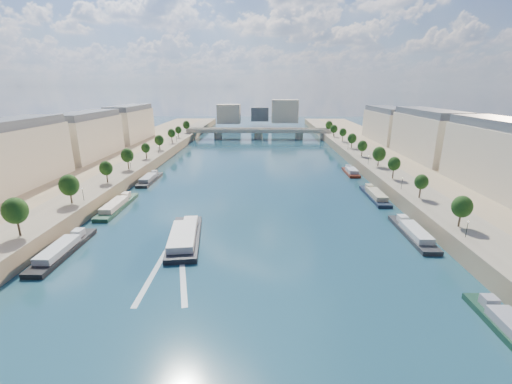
{
  "coord_description": "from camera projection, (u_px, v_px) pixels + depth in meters",
  "views": [
    {
      "loc": [
        4.08,
        -30.97,
        39.57
      ],
      "look_at": [
        1.59,
        80.83,
        5.0
      ],
      "focal_mm": 24.0,
      "sensor_mm": 36.0,
      "label": 1
    }
  ],
  "objects": [
    {
      "name": "pave_left",
      "position": [
        111.0,
        177.0,
        136.6
      ],
      "size": [
        14.0,
        520.0,
        0.1
      ],
      "primitive_type": "cube",
      "color": "gray",
      "rests_on": "quay_left"
    },
    {
      "name": "buildings_left",
      "position": [
        54.0,
        143.0,
        145.29
      ],
      "size": [
        16.0,
        226.0,
        23.2
      ],
      "color": "beige",
      "rests_on": "ground"
    },
    {
      "name": "quay_left",
      "position": [
        75.0,
        183.0,
        137.67
      ],
      "size": [
        44.0,
        520.0,
        5.0
      ],
      "primitive_type": "cube",
      "color": "#9E8460",
      "rests_on": "ground"
    },
    {
      "name": "buildings_right",
      "position": [
        459.0,
        145.0,
        141.67
      ],
      "size": [
        16.0,
        226.0,
        23.2
      ],
      "color": "beige",
      "rests_on": "ground"
    },
    {
      "name": "lamps_left",
      "position": [
        110.0,
        177.0,
        126.14
      ],
      "size": [
        0.36,
        200.36,
        4.28
      ],
      "color": "black",
      "rests_on": "ground"
    },
    {
      "name": "pave_right",
      "position": [
        398.0,
        178.0,
        134.17
      ],
      "size": [
        14.0,
        520.0,
        0.1
      ],
      "primitive_type": "cube",
      "color": "gray",
      "rests_on": "quay_right"
    },
    {
      "name": "wake",
      "position": [
        168.0,
        272.0,
        76.01
      ],
      "size": [
        11.01,
        26.01,
        0.04
      ],
      "color": "silver",
      "rests_on": "ground"
    },
    {
      "name": "trees_left",
      "position": [
        116.0,
        162.0,
        136.86
      ],
      "size": [
        4.8,
        268.8,
        8.26
      ],
      "color": "#382B1E",
      "rests_on": "ground"
    },
    {
      "name": "ground",
      "position": [
        253.0,
        190.0,
        136.87
      ],
      "size": [
        700.0,
        700.0,
        0.0
      ],
      "primitive_type": "plane",
      "color": "#0E2B3D",
      "rests_on": "ground"
    },
    {
      "name": "trees_right",
      "position": [
        386.0,
        160.0,
        142.16
      ],
      "size": [
        4.8,
        268.8,
        8.26
      ],
      "color": "#382B1E",
      "rests_on": "ground"
    },
    {
      "name": "lamps_right",
      "position": [
        383.0,
        169.0,
        138.23
      ],
      "size": [
        0.36,
        200.36,
        4.28
      ],
      "color": "black",
      "rests_on": "ground"
    },
    {
      "name": "moored_barges_left",
      "position": [
        82.0,
        234.0,
        93.57
      ],
      "size": [
        5.0,
        157.68,
        3.6
      ],
      "color": "#1B1A3A",
      "rests_on": "ground"
    },
    {
      "name": "bridge",
      "position": [
        258.0,
        132.0,
        268.72
      ],
      "size": [
        112.0,
        12.0,
        8.15
      ],
      "color": "#C1B79E",
      "rests_on": "ground"
    },
    {
      "name": "tour_barge",
      "position": [
        185.0,
        237.0,
        91.58
      ],
      "size": [
        11.37,
        28.12,
        3.75
      ],
      "rotation": [
        0.0,
        0.0,
        0.13
      ],
      "color": "black",
      "rests_on": "ground"
    },
    {
      "name": "skyline",
      "position": [
        263.0,
        112.0,
        342.15
      ],
      "size": [
        79.0,
        42.0,
        22.0
      ],
      "color": "beige",
      "rests_on": "ground"
    },
    {
      "name": "quay_right",
      "position": [
        436.0,
        185.0,
        134.6
      ],
      "size": [
        44.0,
        520.0,
        5.0
      ],
      "primitive_type": "cube",
      "color": "#9E8460",
      "rests_on": "ground"
    },
    {
      "name": "moored_barges_right",
      "position": [
        417.0,
        237.0,
        92.06
      ],
      "size": [
        5.0,
        158.66,
        3.6
      ],
      "color": "black",
      "rests_on": "ground"
    }
  ]
}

